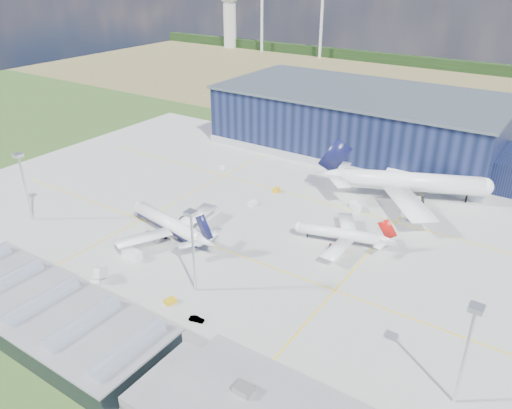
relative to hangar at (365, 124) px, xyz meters
name	(u,v)px	position (x,y,z in m)	size (l,w,h in m)	color
ground	(233,232)	(-2.81, -94.80, -11.62)	(600.00, 600.00, 0.00)	#33521E
apron	(251,220)	(-2.81, -84.80, -11.59)	(220.00, 160.00, 0.08)	#969691
farmland	(436,93)	(-2.81, 125.20, -11.62)	(600.00, 220.00, 0.01)	olive
treeline	(467,67)	(-2.81, 205.20, -7.62)	(600.00, 8.00, 8.00)	black
horizon_dressing	(254,12)	(-194.11, 199.58, 22.58)	(440.20, 18.00, 70.00)	silver
hangar	(365,124)	(0.00, 0.00, 0.00)	(145.00, 62.00, 26.10)	black
glass_concourse	(54,318)	(-9.26, -154.80, -7.93)	(78.00, 23.00, 8.60)	black
light_mast_west	(23,176)	(-62.81, -124.80, 3.82)	(2.60, 2.60, 23.00)	silver
light_mast_center	(192,239)	(7.19, -124.80, 3.82)	(2.60, 2.60, 23.00)	silver
light_mast_east	(469,340)	(72.19, -124.80, 3.82)	(2.60, 2.60, 23.00)	silver
airliner_navy	(169,216)	(-18.40, -106.80, -5.31)	(38.70, 37.86, 12.62)	white
airliner_red	(340,228)	(27.46, -82.30, -6.54)	(31.12, 30.44, 10.15)	white
airliner_widebody	(412,173)	(34.77, -39.80, -1.52)	(61.92, 60.58, 20.19)	white
gse_tug_a	(160,215)	(-28.90, -100.11, -10.89)	(2.13, 3.48, 1.45)	gold
gse_tug_b	(170,301)	(5.46, -132.56, -11.00)	(1.90, 2.85, 1.24)	gold
gse_van_a	(132,254)	(-17.91, -122.97, -10.30)	(2.63, 6.03, 2.63)	white
gse_cart_a	(252,203)	(-8.78, -75.44, -10.90)	(2.19, 3.28, 1.42)	white
gse_van_b	(355,207)	(22.47, -58.79, -10.45)	(2.33, 5.08, 2.33)	white
gse_tug_c	(276,190)	(-7.61, -61.35, -10.92)	(1.99, 3.18, 1.39)	gold
gse_cart_b	(222,168)	(-37.67, -54.99, -11.02)	(1.82, 2.73, 1.18)	white
gse_van_c	(322,405)	(51.86, -140.80, -10.41)	(2.41, 5.03, 2.41)	white
airstair	(101,276)	(-16.73, -135.39, -10.18)	(1.79, 4.48, 2.87)	white
car_a	(249,380)	(36.41, -142.80, -10.98)	(1.50, 3.72, 1.27)	#99999E
car_b	(196,319)	(15.35, -134.21, -11.01)	(1.28, 3.68, 1.21)	#99999E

